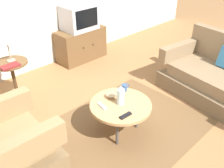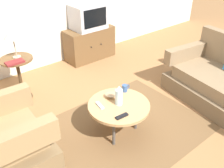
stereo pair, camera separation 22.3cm
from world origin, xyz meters
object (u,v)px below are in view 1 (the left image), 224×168
Objects in this scene: mug at (125,87)px; tv_remote_dark at (125,116)px; bowl at (112,96)px; book at (10,66)px; coffee_table at (121,106)px; side_table at (13,74)px; tv_remote_silver at (102,106)px; armchair at (5,149)px; television at (79,17)px; vase at (121,95)px; table_lamp at (6,37)px; tv_stand at (81,44)px.

mug reaches higher than tv_remote_dark.
book reaches higher than bowl.
coffee_table is 1.63m from side_table.
mug is 0.45m from tv_remote_silver.
side_table reaches higher than coffee_table.
armchair reaches higher than side_table.
coffee_table is 2.29m from television.
side_table is at bearing 112.49° from coffee_table.
television is at bearing 64.21° from vase.
vase is at bearing 76.42° from armchair.
bowl is 0.22m from tv_remote_silver.
armchair reaches higher than coffee_table.
table_lamp is at bearing 59.16° from book.
tv_remote_silver is (-1.18, -1.91, 0.13)m from tv_stand.
tv_remote_silver is at bearing -165.22° from bowl.
table_lamp is 1.69m from vase.
coffee_table is 0.15m from vase.
television is at bearing 67.86° from tv_remote_dark.
tv_stand is at bearing 20.75° from book.
coffee_table is 1.22× the size of television.
book is (-0.06, -0.14, 0.20)m from side_table.
side_table is 1.59m from mug.
table_lamp is 2.71× the size of tv_remote_silver.
armchair reaches higher than book.
television is 3.87× the size of tv_remote_silver.
table_lamp is at bearing -161.96° from television.
armchair reaches higher than vase.
tv_stand is 1.79m from table_lamp.
bowl is at bearing 84.65° from coffee_table.
television is 5.07× the size of mug.
vase is at bearing -145.86° from mug.
side_table is at bearing 152.63° from armchair.
side_table reaches higher than tv_stand.
mug is at bearing 84.97° from armchair.
bowl reaches higher than tv_remote_dark.
television is 2.26m from vase.
tv_stand reaches higher than bowl.
book is (-0.55, 1.56, 0.23)m from tv_remote_dark.
tv_stand is 7.97× the size of mug.
television reaches higher than armchair.
side_table is 1.62m from vase.
coffee_table is at bearing -67.51° from side_table.
tv_remote_silver is (-0.44, -0.06, -0.03)m from mug.
television is at bearing 62.61° from bowl.
side_table reaches higher than bowl.
side_table is 2.63× the size of vase.
tv_stand reaches higher than tv_remote_silver.
side_table is at bearing 115.60° from bowl.
armchair is 3.55× the size of vase.
side_table is 1.47m from bowl.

